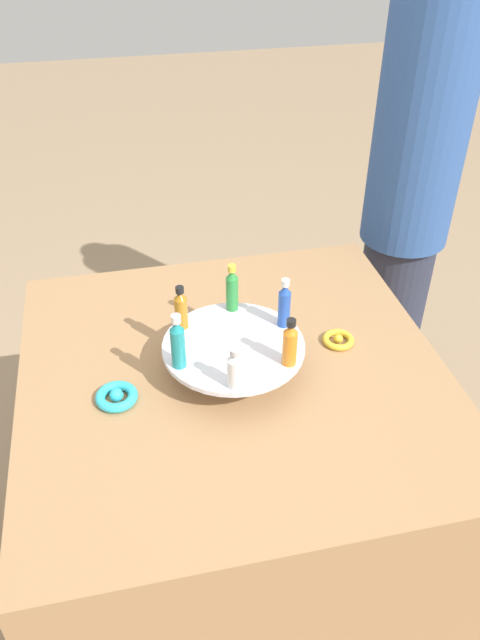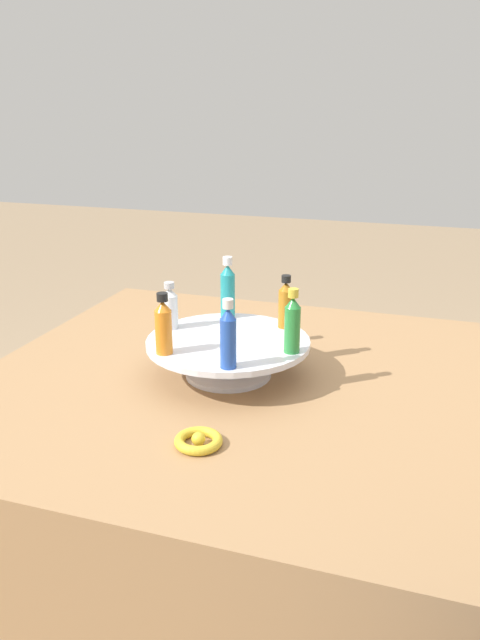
{
  "view_description": "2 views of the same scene",
  "coord_description": "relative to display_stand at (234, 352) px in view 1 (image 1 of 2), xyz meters",
  "views": [
    {
      "loc": [
        1.09,
        -0.22,
        1.74
      ],
      "look_at": [
        -0.02,
        0.02,
        0.89
      ],
      "focal_mm": 35.0,
      "sensor_mm": 36.0,
      "label": 1
    },
    {
      "loc": [
        -0.39,
        1.1,
        1.29
      ],
      "look_at": [
        -0.04,
        0.05,
        0.9
      ],
      "focal_mm": 35.0,
      "sensor_mm": 36.0,
      "label": 2
    }
  ],
  "objects": [
    {
      "name": "person_figure",
      "position": [
        -0.6,
        0.71,
        0.04
      ],
      "size": [
        0.29,
        0.29,
        1.68
      ],
      "rotation": [
        0.0,
        0.0,
        -0.87
      ],
      "color": "#282D42",
      "rests_on": "ground_plane"
    },
    {
      "name": "bottle_orange",
      "position": [
        0.09,
        0.11,
        0.08
      ],
      "size": [
        0.03,
        0.03,
        0.12
      ],
      "color": "orange",
      "rests_on": "display_stand"
    },
    {
      "name": "bottle_teal",
      "position": [
        0.05,
        -0.13,
        0.09
      ],
      "size": [
        0.03,
        0.03,
        0.14
      ],
      "color": "teal",
      "rests_on": "display_stand"
    },
    {
      "name": "display_stand",
      "position": [
        0.0,
        0.0,
        0.0
      ],
      "size": [
        0.33,
        0.33,
        0.08
      ],
      "color": "silver",
      "rests_on": "party_table"
    },
    {
      "name": "bottle_amber",
      "position": [
        -0.09,
        -0.11,
        0.08
      ],
      "size": [
        0.03,
        0.03,
        0.11
      ],
      "color": "#AD6B19",
      "rests_on": "display_stand"
    },
    {
      "name": "ground_plane",
      "position": [
        0.0,
        0.0,
        -0.81
      ],
      "size": [
        12.0,
        12.0,
        0.0
      ],
      "primitive_type": "plane",
      "color": "#997F60"
    },
    {
      "name": "bottle_green",
      "position": [
        -0.14,
        0.03,
        0.08
      ],
      "size": [
        0.03,
        0.03,
        0.13
      ],
      "color": "#288438",
      "rests_on": "display_stand"
    },
    {
      "name": "bottle_blue",
      "position": [
        -0.05,
        0.13,
        0.08
      ],
      "size": [
        0.03,
        0.03,
        0.13
      ],
      "color": "#234CAD",
      "rests_on": "display_stand"
    },
    {
      "name": "bottle_clear",
      "position": [
        0.14,
        -0.03,
        0.07
      ],
      "size": [
        0.03,
        0.03,
        0.1
      ],
      "color": "silver",
      "rests_on": "display_stand"
    },
    {
      "name": "party_table",
      "position": [
        0.0,
        0.0,
        -0.43
      ],
      "size": [
        1.0,
        1.0,
        0.76
      ],
      "color": "#9E754C",
      "rests_on": "ground_plane"
    },
    {
      "name": "ribbon_bow_teal",
      "position": [
        0.04,
        -0.28,
        -0.04
      ],
      "size": [
        0.1,
        0.1,
        0.03
      ],
      "color": "#2DB7CC",
      "rests_on": "party_table"
    },
    {
      "name": "ribbon_bow_gold",
      "position": [
        -0.04,
        0.28,
        -0.05
      ],
      "size": [
        0.08,
        0.08,
        0.02
      ],
      "color": "gold",
      "rests_on": "party_table"
    }
  ]
}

